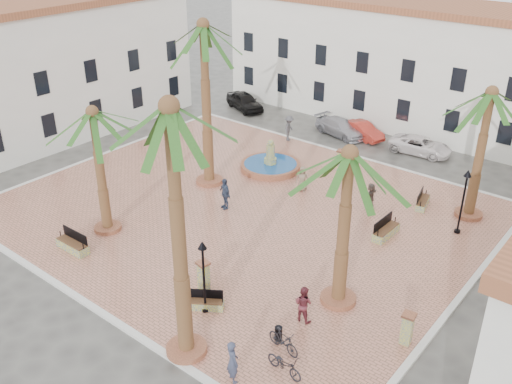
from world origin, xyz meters
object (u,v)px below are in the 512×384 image
at_px(palm_nw, 204,42).
at_px(cyclist_a, 233,361).
at_px(fountain, 270,165).
at_px(pedestrian_east, 371,195).
at_px(palm_e, 348,173).
at_px(pedestrian_fountain_b, 225,193).
at_px(bicycle_b, 283,341).
at_px(car_white, 420,146).
at_px(lamppost_e, 465,191).
at_px(bicycle_a, 284,364).
at_px(car_silver, 340,127).
at_px(palm_ne, 489,108).
at_px(bench_e, 386,231).
at_px(pedestrian_north, 289,128).
at_px(car_black, 245,101).
at_px(car_red, 362,130).
at_px(lamppost_s, 203,265).
at_px(cyclist_b, 303,304).
at_px(bollard_se, 204,275).
at_px(bench_se, 205,304).
at_px(bollard_e, 407,328).
at_px(palm_s, 171,136).
at_px(pedestrian_fountain_a, 302,179).
at_px(bollard_n, 341,160).
at_px(bench_ne, 422,202).
at_px(bench_s, 73,245).
at_px(palm_sw, 94,127).

bearing_deg(palm_nw, cyclist_a, -44.01).
xyz_separation_m(fountain, pedestrian_east, (7.82, -0.62, 0.48)).
xyz_separation_m(palm_e, pedestrian_fountain_b, (-9.73, 3.33, -5.41)).
relative_size(bicycle_b, car_white, 0.37).
relative_size(lamppost_e, bicycle_b, 2.28).
relative_size(bicycle_a, car_silver, 0.38).
height_order(palm_ne, bench_e, palm_ne).
height_order(fountain, pedestrian_north, fountain).
distance_m(palm_ne, car_black, 23.82).
bearing_deg(car_red, car_white, -73.79).
distance_m(palm_nw, lamppost_s, 14.35).
distance_m(fountain, cyclist_a, 19.05).
xyz_separation_m(cyclist_b, car_white, (-3.96, 20.45, -0.39)).
xyz_separation_m(bollard_se, cyclist_b, (4.76, 1.10, 0.07)).
bearing_deg(bench_se, bollard_e, -9.93).
bearing_deg(palm_s, pedestrian_fountain_a, 107.23).
bearing_deg(palm_s, bicycle_b, 39.46).
relative_size(palm_s, lamppost_e, 2.83).
height_order(fountain, lamppost_s, lamppost_s).
xyz_separation_m(cyclist_a, car_black, (-19.88, 24.49, -0.32)).
xyz_separation_m(cyclist_a, pedestrian_fountain_a, (-6.96, 14.57, -0.12)).
xyz_separation_m(lamppost_e, bollard_n, (-9.09, 2.83, -1.76)).
relative_size(lamppost_s, bicycle_b, 2.19).
xyz_separation_m(lamppost_e, pedestrian_north, (-14.95, 5.09, -1.57)).
distance_m(bicycle_b, pedestrian_east, 13.22).
bearing_deg(bollard_n, pedestrian_east, -39.23).
bearing_deg(cyclist_a, fountain, -33.70).
relative_size(bollard_se, car_red, 0.41).
bearing_deg(palm_e, cyclist_b, -103.68).
height_order(bench_ne, bollard_se, bollard_se).
distance_m(pedestrian_fountain_b, car_red, 15.15).
height_order(palm_s, car_silver, palm_s).
distance_m(fountain, bollard_e, 17.68).
distance_m(palm_ne, car_white, 11.10).
height_order(fountain, bench_s, fountain).
relative_size(cyclist_a, car_silver, 0.41).
distance_m(lamppost_s, bicycle_a, 5.35).
height_order(palm_sw, bench_se, palm_sw).
xyz_separation_m(lamppost_e, car_white, (-6.37, 9.24, -2.07)).
relative_size(bicycle_b, car_black, 0.38).
height_order(fountain, pedestrian_fountain_b, fountain).
bearing_deg(bench_s, bench_se, 4.75).
distance_m(bicycle_a, bicycle_b, 1.23).
relative_size(palm_sw, palm_e, 0.94).
xyz_separation_m(car_black, car_silver, (9.66, -0.06, -0.10)).
height_order(bollard_se, car_red, bollard_se).
bearing_deg(palm_ne, car_silver, 152.40).
xyz_separation_m(palm_sw, pedestrian_fountain_a, (5.59, 10.53, -5.17)).
bearing_deg(lamppost_s, bench_s, -175.28).
relative_size(bench_s, car_black, 0.47).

